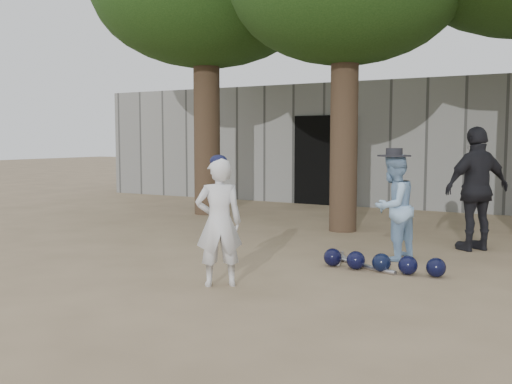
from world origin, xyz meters
The scene contains 7 objects.
ground centered at (0.00, 0.00, 0.00)m, with size 70.00×70.00×0.00m, color #937C5E.
boy_player centered at (0.72, -0.07, 0.71)m, with size 0.52×0.34×1.41m, color silver.
spectator_blue centered at (2.03, 2.21, 0.72)m, with size 0.70×0.54×1.43m, color #92BAE2.
spectator_dark centered at (2.92, 3.44, 0.90)m, with size 1.06×0.44×1.80m, color black.
back_building centered at (0.00, 10.33, 1.50)m, with size 16.00×5.24×3.00m.
helmet_row centered at (2.11, 1.44, 0.12)m, with size 1.51×0.30×0.23m.
bat_pile centered at (1.70, 1.65, 0.03)m, with size 1.01×0.87×0.06m.
Camera 1 is at (4.06, -5.31, 1.62)m, focal length 40.00 mm.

